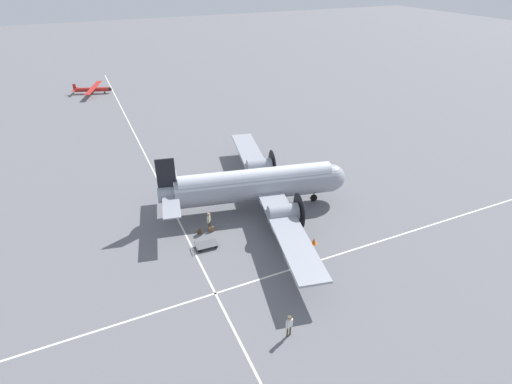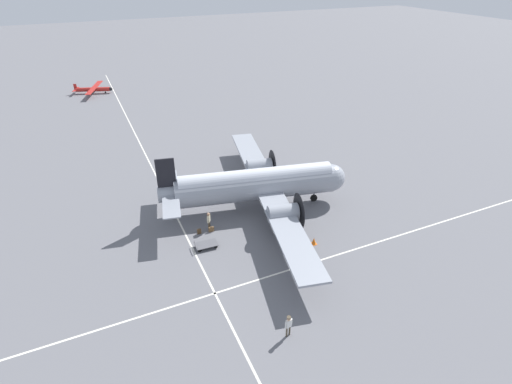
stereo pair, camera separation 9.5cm
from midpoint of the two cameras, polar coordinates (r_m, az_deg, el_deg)
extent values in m
plane|color=slate|center=(38.88, 0.07, -2.27)|extent=(300.00, 300.00, 0.00)
cube|color=silver|center=(32.30, 6.98, -10.34)|extent=(120.00, 0.16, 0.01)
cube|color=silver|center=(36.95, -10.57, -4.78)|extent=(0.16, 120.00, 0.01)
cylinder|color=#9399A3|center=(37.61, 0.07, 0.91)|extent=(15.36, 5.80, 2.74)
cylinder|color=silver|center=(37.24, 0.07, 1.92)|extent=(14.47, 4.84, 1.92)
sphere|color=#9399A3|center=(39.73, 10.79, 2.04)|extent=(2.60, 2.60, 2.60)
cylinder|color=#9399A3|center=(36.87, -11.48, -0.16)|extent=(3.20, 2.08, 1.51)
cube|color=black|center=(35.97, -12.67, 2.38)|extent=(1.65, 0.48, 3.15)
cube|color=#9399A3|center=(36.81, -12.07, -0.04)|extent=(3.22, 8.75, 0.10)
cube|color=#9399A3|center=(38.00, 1.70, 0.63)|extent=(7.91, 26.88, 0.20)
cylinder|color=#9399A3|center=(41.97, 0.54, 3.72)|extent=(2.84, 2.01, 1.51)
cylinder|color=black|center=(42.28, 2.42, 3.90)|extent=(0.69, 3.10, 3.16)
sphere|color=black|center=(42.31, 2.59, 3.92)|extent=(0.53, 0.53, 0.53)
cylinder|color=#9399A3|center=(34.28, 3.96, -3.00)|extent=(2.84, 2.01, 1.51)
cylinder|color=black|center=(34.66, 6.22, -2.71)|extent=(0.69, 3.10, 3.16)
sphere|color=black|center=(34.69, 6.42, -2.69)|extent=(0.53, 0.53, 0.53)
cylinder|color=#4C4C51|center=(42.43, 0.20, 2.36)|extent=(0.18, 0.18, 0.99)
cylinder|color=black|center=(42.66, 0.19, 1.77)|extent=(1.14, 0.52, 1.10)
cylinder|color=#4C4C51|center=(34.83, 3.49, -4.57)|extent=(0.18, 0.18, 0.99)
cylinder|color=black|center=(35.12, 3.46, -5.23)|extent=(1.14, 0.52, 1.10)
cylinder|color=#4C4C51|center=(39.96, 8.36, -0.31)|extent=(0.14, 0.14, 0.89)
cylinder|color=black|center=(40.19, 8.32, -0.85)|extent=(0.72, 0.32, 0.70)
cylinder|color=#473D2D|center=(27.01, 4.52, -19.29)|extent=(0.12, 0.12, 0.80)
cylinder|color=#473D2D|center=(27.11, 4.92, -19.07)|extent=(0.12, 0.12, 0.80)
cube|color=white|center=(26.53, 4.79, -18.20)|extent=(0.41, 0.25, 0.60)
sphere|color=tan|center=(26.21, 4.83, -17.57)|extent=(0.27, 0.27, 0.27)
cylinder|color=white|center=(26.45, 4.36, -18.48)|extent=(0.09, 0.09, 0.57)
cylinder|color=white|center=(26.66, 5.20, -18.01)|extent=(0.09, 0.09, 0.57)
cube|color=navy|center=(26.52, 4.65, -17.97)|extent=(0.05, 0.02, 0.38)
cylinder|color=#473D2D|center=(26.12, 4.84, -17.40)|extent=(0.33, 0.33, 0.07)
cylinder|color=#473D2D|center=(35.79, -6.69, -4.88)|extent=(0.12, 0.12, 0.85)
cylinder|color=#473D2D|center=(35.98, -6.57, -4.66)|extent=(0.12, 0.12, 0.85)
cube|color=beige|center=(35.47, -6.70, -3.79)|extent=(0.40, 0.44, 0.64)
sphere|color=tan|center=(35.21, -6.74, -3.17)|extent=(0.28, 0.28, 0.28)
cylinder|color=beige|center=(35.29, -6.83, -4.06)|extent=(0.10, 0.10, 0.61)
cylinder|color=beige|center=(35.68, -6.57, -3.62)|extent=(0.10, 0.10, 0.61)
cube|color=brown|center=(35.74, -6.34, -5.31)|extent=(0.47, 0.17, 0.45)
cube|color=#4A3520|center=(35.59, -6.36, -4.98)|extent=(0.17, 0.12, 0.02)
cube|color=#47331E|center=(35.57, -8.04, -5.60)|extent=(0.37, 0.13, 0.49)
cube|color=#312315|center=(35.41, -8.08, -5.24)|extent=(0.13, 0.09, 0.02)
cube|color=#56565B|center=(33.93, -7.04, -7.41)|extent=(1.91, 1.17, 0.04)
cube|color=#56565B|center=(33.64, -8.55, -7.40)|extent=(0.09, 1.09, 0.04)
cylinder|color=#56565B|center=(34.11, -8.75, -7.06)|extent=(0.04, 0.04, 0.22)
cylinder|color=#56565B|center=(33.31, -8.32, -8.06)|extent=(0.04, 0.04, 0.22)
cylinder|color=black|center=(34.49, -6.08, -6.96)|extent=(0.28, 0.07, 0.28)
cylinder|color=black|center=(33.83, -5.66, -7.79)|extent=(0.28, 0.07, 0.28)
cylinder|color=black|center=(34.25, -8.36, -7.45)|extent=(0.28, 0.07, 0.28)
cylinder|color=black|center=(33.58, -7.99, -8.30)|extent=(0.28, 0.07, 0.28)
cylinder|color=#B2231E|center=(79.61, -22.26, 13.41)|extent=(5.90, 2.63, 0.73)
sphere|color=black|center=(78.78, -20.04, 13.66)|extent=(0.66, 0.66, 0.66)
cube|color=#B2231E|center=(79.43, -22.08, 13.66)|extent=(3.79, 8.79, 0.08)
cube|color=#B2231E|center=(80.34, -24.39, 13.56)|extent=(0.52, 0.23, 0.95)
cube|color=#B2231E|center=(80.46, -24.32, 13.23)|extent=(1.39, 2.92, 0.04)
cylinder|color=black|center=(79.18, -20.68, 13.19)|extent=(0.29, 0.17, 0.28)
cylinder|color=#4C4C51|center=(79.15, -20.69, 13.26)|extent=(0.06, 0.06, 0.21)
cylinder|color=black|center=(80.46, -22.30, 13.13)|extent=(0.29, 0.17, 0.28)
cylinder|color=#4C4C51|center=(80.44, -22.31, 13.20)|extent=(0.06, 0.06, 0.21)
cylinder|color=black|center=(79.24, -22.54, 12.85)|extent=(0.29, 0.17, 0.28)
cylinder|color=#4C4C51|center=(79.21, -22.55, 12.92)|extent=(0.06, 0.06, 0.21)
cube|color=orange|center=(34.55, 8.31, -7.32)|extent=(0.47, 0.47, 0.03)
cone|color=orange|center=(34.37, 8.34, -6.93)|extent=(0.40, 0.40, 0.62)
camera|label=1|loc=(0.05, -89.93, 0.04)|focal=28.00mm
camera|label=2|loc=(0.05, 90.07, -0.04)|focal=28.00mm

